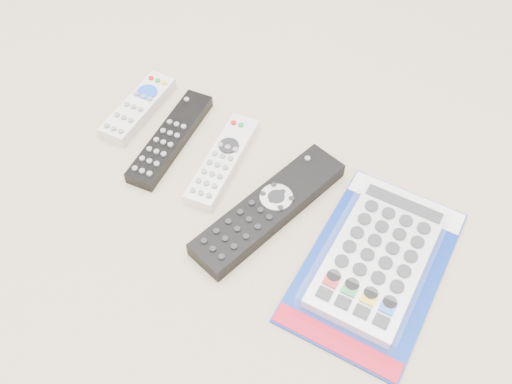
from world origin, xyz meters
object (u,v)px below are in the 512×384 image
Objects in this scene: remote_silver_dvd at (223,160)px; jumbo_remote_packaged at (377,258)px; remote_slim_black at (171,138)px; remote_large_black at (269,208)px; remote_small_grey at (138,108)px.

jumbo_remote_packaged is at bearing -17.36° from remote_silver_dvd.
remote_large_black is (0.21, -0.03, 0.00)m from remote_slim_black.
jumbo_remote_packaged is (0.28, -0.03, 0.01)m from remote_silver_dvd.
remote_large_black is (0.11, -0.04, 0.00)m from remote_silver_dvd.
remote_slim_black is 1.09× the size of remote_silver_dvd.
remote_slim_black is 0.38m from jumbo_remote_packaged.
remote_small_grey is 0.86× the size of remote_silver_dvd.
remote_large_black reaches higher than remote_slim_black.
remote_silver_dvd is 0.71× the size of remote_large_black.
remote_large_black is at bearing 179.17° from jumbo_remote_packaged.
remote_slim_black is (0.09, -0.02, -0.00)m from remote_small_grey.
remote_small_grey is at bearing 170.11° from jumbo_remote_packaged.
remote_small_grey and remote_slim_black have the same top height.
remote_silver_dvd is 0.64× the size of jumbo_remote_packaged.
remote_large_black reaches higher than remote_small_grey.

